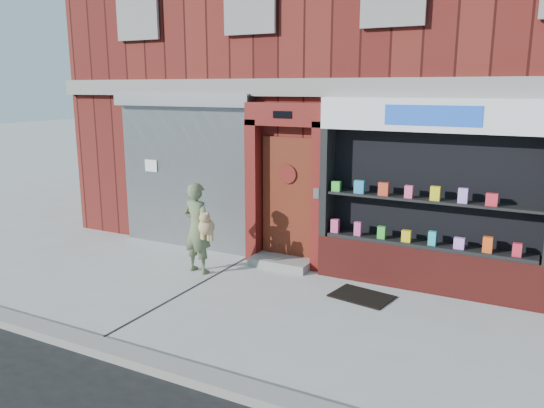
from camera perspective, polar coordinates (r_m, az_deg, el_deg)
The scene contains 8 objects.
ground at distance 7.87m, azimuth 0.34°, elevation -11.16°, with size 80.00×80.00×0.00m, color #9E9E99.
curb at distance 6.22m, azimuth -9.22°, elevation -17.57°, with size 60.00×0.30×0.12m, color gray.
building at distance 12.87m, azimuth 13.18°, elevation 15.91°, with size 12.00×8.16×8.00m.
shutter_bay at distance 10.55m, azimuth -9.42°, elevation 4.47°, with size 3.10×0.30×3.04m.
red_door_bay at distance 9.37m, azimuth 1.48°, elevation 2.02°, with size 1.52×0.58×2.90m.
pharmacy_bay at distance 8.56m, azimuth 16.51°, elevation -0.08°, with size 3.50×0.41×3.00m.
woman at distance 9.17m, azimuth -7.95°, elevation -2.54°, with size 0.71×0.47×1.58m.
doormat at distance 8.38m, azimuth 9.63°, elevation -9.76°, with size 0.89×0.62×0.02m, color black.
Camera 1 is at (3.30, -6.41, 3.15)m, focal length 35.00 mm.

